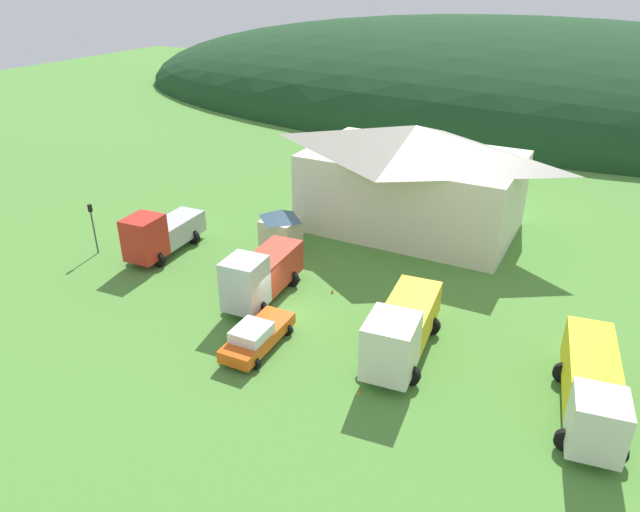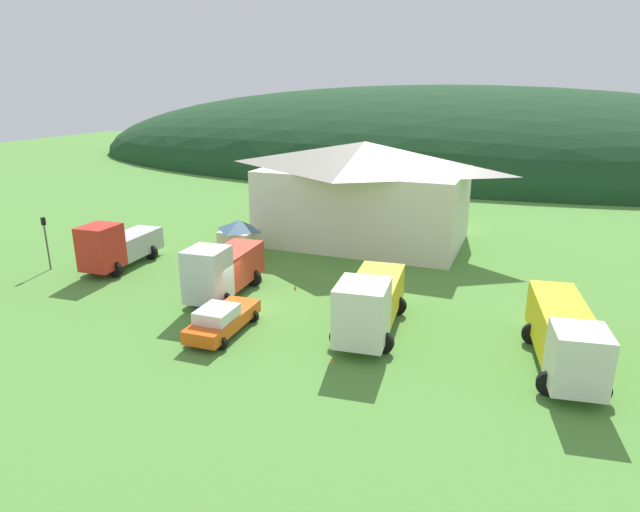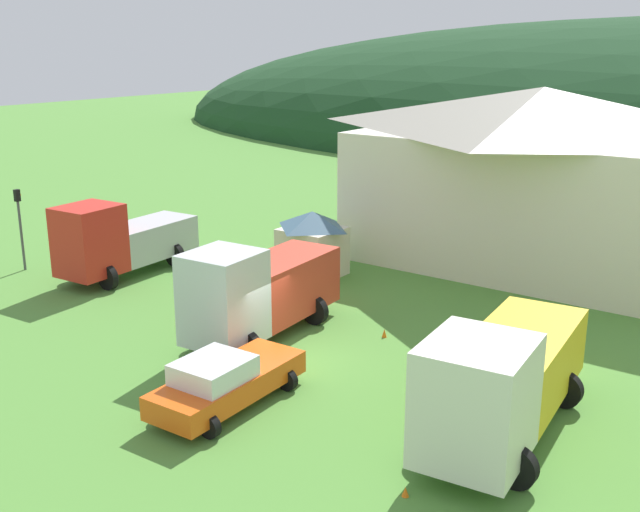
# 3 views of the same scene
# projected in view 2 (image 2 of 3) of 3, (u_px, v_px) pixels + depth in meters

# --- Properties ---
(ground_plane) EXTENTS (200.00, 200.00, 0.00)m
(ground_plane) POSITION_uv_depth(u_px,v_px,m) (245.00, 305.00, 32.63)
(ground_plane) COLOR #518C38
(forested_hill_backdrop) EXTENTS (132.14, 60.00, 25.49)m
(forested_hill_backdrop) POSITION_uv_depth(u_px,v_px,m) (439.00, 163.00, 92.45)
(forested_hill_backdrop) COLOR #193D1E
(forested_hill_backdrop) RESTS_ON ground
(depot_building) EXTENTS (17.32, 10.87, 8.34)m
(depot_building) POSITION_uv_depth(u_px,v_px,m) (364.00, 191.00, 44.73)
(depot_building) COLOR silver
(depot_building) RESTS_ON ground
(play_shed_cream) EXTENTS (2.72, 2.62, 2.99)m
(play_shed_cream) POSITION_uv_depth(u_px,v_px,m) (239.00, 239.00, 41.03)
(play_shed_cream) COLOR beige
(play_shed_cream) RESTS_ON ground
(crane_truck_red) EXTENTS (3.29, 7.16, 3.58)m
(crane_truck_red) POSITION_uv_depth(u_px,v_px,m) (117.00, 245.00, 38.67)
(crane_truck_red) COLOR red
(crane_truck_red) RESTS_ON ground
(tow_truck_silver) EXTENTS (3.33, 7.13, 3.68)m
(tow_truck_silver) POSITION_uv_depth(u_px,v_px,m) (223.00, 269.00, 33.39)
(tow_truck_silver) COLOR silver
(tow_truck_silver) RESTS_ON ground
(heavy_rig_striped) EXTENTS (3.75, 8.36, 3.54)m
(heavy_rig_striped) POSITION_uv_depth(u_px,v_px,m) (370.00, 302.00, 28.53)
(heavy_rig_striped) COLOR silver
(heavy_rig_striped) RESTS_ON ground
(flatbed_truck_yellow) EXTENTS (3.74, 8.43, 3.16)m
(flatbed_truck_yellow) POSITION_uv_depth(u_px,v_px,m) (565.00, 335.00, 24.93)
(flatbed_truck_yellow) COLOR silver
(flatbed_truck_yellow) RESTS_ON ground
(service_pickup_orange) EXTENTS (2.47, 5.25, 1.66)m
(service_pickup_orange) POSITION_uv_depth(u_px,v_px,m) (222.00, 319.00, 28.67)
(service_pickup_orange) COLOR #E95714
(service_pickup_orange) RESTS_ON ground
(traffic_light_west) EXTENTS (0.20, 0.32, 3.83)m
(traffic_light_west) POSITION_uv_depth(u_px,v_px,m) (46.00, 238.00, 38.30)
(traffic_light_west) COLOR #4C4C51
(traffic_light_west) RESTS_ON ground
(traffic_cone_near_pickup) EXTENTS (0.36, 0.36, 0.63)m
(traffic_cone_near_pickup) POSITION_uv_depth(u_px,v_px,m) (295.00, 289.00, 35.16)
(traffic_cone_near_pickup) COLOR orange
(traffic_cone_near_pickup) RESTS_ON ground
(traffic_cone_mid_row) EXTENTS (0.36, 0.36, 0.49)m
(traffic_cone_mid_row) POSITION_uv_depth(u_px,v_px,m) (333.00, 363.00, 25.86)
(traffic_cone_mid_row) COLOR orange
(traffic_cone_mid_row) RESTS_ON ground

